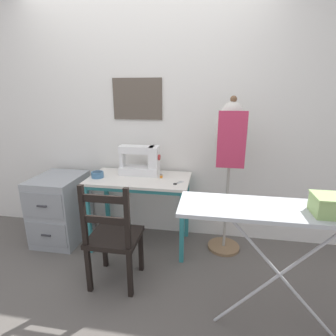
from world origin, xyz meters
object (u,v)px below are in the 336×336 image
object	(u,v)px
sewing_machine	(142,161)
storage_box	(329,205)
fabric_bowl	(97,174)
thread_spool_near_machine	(161,176)
dress_form	(230,145)
filing_cabinet	(61,208)
scissors	(177,183)
wooden_chair	(113,238)
ironing_board	(288,216)

from	to	relation	value
sewing_machine	storage_box	size ratio (longest dim) A/B	2.34
fabric_bowl	thread_spool_near_machine	size ratio (longest dim) A/B	3.45
dress_form	storage_box	xyz separation A→B (m)	(0.49, -0.96, -0.13)
dress_form	thread_spool_near_machine	bearing A→B (deg)	-176.54
filing_cabinet	dress_form	distance (m)	1.88
scissors	thread_spool_near_machine	world-z (taller)	thread_spool_near_machine
wooden_chair	storage_box	size ratio (longest dim) A/B	5.20
scissors	wooden_chair	size ratio (longest dim) A/B	0.12
fabric_bowl	filing_cabinet	bearing A→B (deg)	176.35
scissors	filing_cabinet	bearing A→B (deg)	176.44
dress_form	filing_cabinet	bearing A→B (deg)	-176.94
scissors	thread_spool_near_machine	xyz separation A→B (m)	(-0.17, 0.13, 0.01)
sewing_machine	wooden_chair	xyz separation A→B (m)	(-0.06, -0.71, -0.45)
scissors	storage_box	distance (m)	1.26
sewing_machine	fabric_bowl	size ratio (longest dim) A/B	3.44
scissors	fabric_bowl	bearing A→B (deg)	176.49
wooden_chair	ironing_board	size ratio (longest dim) A/B	0.70
storage_box	fabric_bowl	bearing A→B (deg)	154.45
ironing_board	wooden_chair	bearing A→B (deg)	168.16
fabric_bowl	wooden_chair	size ratio (longest dim) A/B	0.13
scissors	storage_box	bearing A→B (deg)	-39.51
thread_spool_near_machine	filing_cabinet	bearing A→B (deg)	-177.17
storage_box	ironing_board	bearing A→B (deg)	167.00
wooden_chair	dress_form	world-z (taller)	dress_form
wooden_chair	fabric_bowl	bearing A→B (deg)	122.94
dress_form	storage_box	distance (m)	1.08
thread_spool_near_machine	dress_form	size ratio (longest dim) A/B	0.02
dress_form	scissors	bearing A→B (deg)	-159.99
thread_spool_near_machine	storage_box	bearing A→B (deg)	-39.20
thread_spool_near_machine	storage_box	xyz separation A→B (m)	(1.13, -0.92, 0.20)
storage_box	filing_cabinet	bearing A→B (deg)	158.64
filing_cabinet	storage_box	distance (m)	2.45
fabric_bowl	ironing_board	bearing A→B (deg)	-26.95
scissors	filing_cabinet	world-z (taller)	scissors
ironing_board	storage_box	distance (m)	0.22
thread_spool_near_machine	fabric_bowl	bearing A→B (deg)	-172.37
scissors	sewing_machine	bearing A→B (deg)	150.77
sewing_machine	wooden_chair	distance (m)	0.84
filing_cabinet	ironing_board	bearing A→B (deg)	-22.11
scissors	thread_spool_near_machine	size ratio (longest dim) A/B	3.25
thread_spool_near_machine	dress_form	distance (m)	0.72
scissors	filing_cabinet	distance (m)	1.32
sewing_machine	dress_form	distance (m)	0.88
sewing_machine	dress_form	xyz separation A→B (m)	(0.86, -0.05, 0.20)
dress_form	storage_box	size ratio (longest dim) A/B	8.67
scissors	filing_cabinet	size ratio (longest dim) A/B	0.16
storage_box	dress_form	bearing A→B (deg)	116.93
fabric_bowl	ironing_board	size ratio (longest dim) A/B	0.09
scissors	thread_spool_near_machine	distance (m)	0.22
fabric_bowl	scissors	distance (m)	0.80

